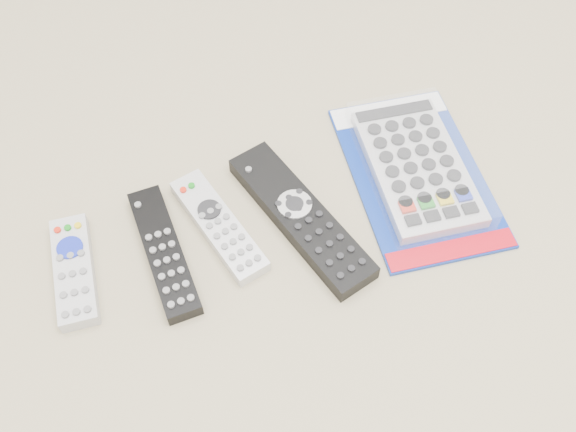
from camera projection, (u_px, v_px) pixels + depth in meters
name	position (u px, v px, depth m)	size (l,w,h in m)	color
remote_small_grey	(74.00, 271.00, 0.79)	(0.07, 0.16, 0.02)	#ACACAE
remote_slim_black	(164.00, 252.00, 0.81)	(0.06, 0.20, 0.02)	black
remote_silver_dvd	(219.00, 226.00, 0.83)	(0.07, 0.19, 0.02)	silver
remote_large_black	(301.00, 217.00, 0.84)	(0.10, 0.26, 0.03)	black
jumbo_remote_packaged	(417.00, 166.00, 0.88)	(0.23, 0.32, 0.04)	navy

